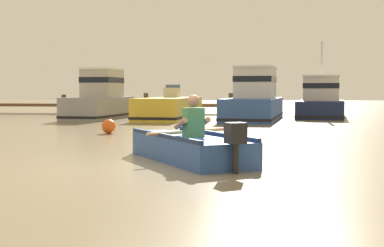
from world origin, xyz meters
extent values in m
plane|color=#7A6B4C|center=(0.00, 0.00, 0.00)|extent=(120.00, 120.00, 0.00)
cube|color=brown|center=(-6.20, 19.76, 0.48)|extent=(14.09, 1.50, 0.16)
cylinder|color=#4D3924|center=(-8.41, 19.06, 0.52)|extent=(0.24, 0.24, 1.03)
cylinder|color=#4D3924|center=(-3.98, 19.06, 0.56)|extent=(0.24, 0.24, 1.12)
cylinder|color=#4D3924|center=(0.45, 19.06, 0.56)|extent=(0.24, 0.24, 1.12)
cube|color=#2D519E|center=(0.35, 0.69, 0.22)|extent=(2.54, 3.22, 0.44)
cube|color=#2D519E|center=(-0.55, 2.17, 0.22)|extent=(0.72, 0.66, 0.42)
cube|color=navy|center=(-0.09, 0.42, 0.47)|extent=(1.64, 2.64, 0.08)
cube|color=navy|center=(0.78, 0.95, 0.47)|extent=(1.64, 2.64, 0.08)
cube|color=#3C62B2|center=(0.40, 0.60, 0.40)|extent=(1.01, 0.76, 0.06)
cylinder|color=black|center=(1.20, -0.73, 0.27)|extent=(0.14, 0.14, 0.54)
cube|color=black|center=(1.20, -0.73, 0.62)|extent=(0.36, 0.35, 0.32)
cube|color=#3F7F4C|center=(0.43, 0.56, 0.70)|extent=(0.40, 0.36, 0.52)
sphere|color=#9E7051|center=(0.43, 0.56, 1.08)|extent=(0.22, 0.22, 0.22)
cylinder|color=#9E7051|center=(0.21, 0.49, 0.68)|extent=(0.30, 0.41, 0.23)
cylinder|color=#9E7051|center=(0.59, 0.72, 0.68)|extent=(0.30, 0.41, 0.23)
cylinder|color=tan|center=(0.30, 1.06, 0.50)|extent=(1.35, 1.55, 0.06)
cube|color=gray|center=(-5.22, 14.48, 0.48)|extent=(2.29, 4.70, 0.96)
cube|color=black|center=(-5.22, 14.48, 0.17)|extent=(2.34, 4.74, 0.10)
cube|color=#B2ADA3|center=(-5.16, 14.88, 1.56)|extent=(1.58, 2.05, 1.21)
cube|color=black|center=(-5.16, 14.88, 1.72)|extent=(1.61, 2.09, 0.24)
cube|color=white|center=(-5.16, 14.88, 2.21)|extent=(1.66, 2.16, 0.08)
cube|color=gold|center=(-2.11, 14.80, 0.47)|extent=(2.37, 6.07, 0.94)
cube|color=black|center=(-2.11, 14.80, 0.16)|extent=(2.41, 6.11, 0.10)
cube|color=beige|center=(-2.08, 15.25, 1.16)|extent=(0.70, 0.55, 0.44)
cube|color=slate|center=(-2.06, 15.51, 1.34)|extent=(0.67, 0.09, 0.36)
cube|color=#2D519E|center=(1.59, 14.42, 0.47)|extent=(2.81, 6.65, 0.93)
cube|color=black|center=(1.59, 14.42, 0.16)|extent=(2.86, 6.69, 0.10)
cube|color=silver|center=(1.66, 14.99, 1.58)|extent=(1.90, 2.88, 1.29)
cube|color=black|center=(1.66, 14.99, 1.74)|extent=(1.94, 2.92, 0.24)
cube|color=white|center=(1.66, 14.99, 2.26)|extent=(2.00, 3.03, 0.08)
cube|color=#19234C|center=(4.68, 16.63, 0.39)|extent=(2.73, 4.90, 0.78)
cube|color=black|center=(4.68, 16.63, 0.14)|extent=(2.78, 4.95, 0.10)
cube|color=silver|center=(4.75, 17.04, 1.33)|extent=(1.87, 2.17, 1.10)
cube|color=black|center=(4.75, 17.04, 1.47)|extent=(1.91, 2.21, 0.24)
cube|color=white|center=(4.75, 17.04, 1.92)|extent=(1.96, 2.28, 0.08)
cylinder|color=silver|center=(4.70, 16.75, 2.15)|extent=(0.10, 0.10, 2.73)
sphere|color=#E55919|center=(-2.70, 6.60, 0.21)|extent=(0.42, 0.42, 0.42)
camera|label=1|loc=(1.41, -8.97, 1.27)|focal=50.97mm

